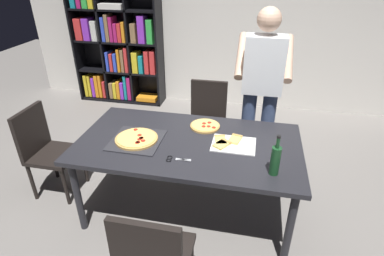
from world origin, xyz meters
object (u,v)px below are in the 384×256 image
object	(u,v)px
chair_far_side	(207,116)
person_serving_pizza	(262,87)
dining_table	(188,148)
wine_bottle	(275,160)
bookshelf	(117,44)
second_pizza_plain	(205,126)
chair_left_end	(45,147)
kitchen_scissors	(174,159)
pepperoni_pizza_on_tray	(137,139)

from	to	relation	value
chair_far_side	person_serving_pizza	bearing A→B (deg)	-21.01
dining_table	wine_bottle	size ratio (longest dim) A/B	5.96
dining_table	chair_far_side	distance (m)	1.01
bookshelf	second_pizza_plain	size ratio (longest dim) A/B	7.15
chair_left_end	kitchen_scissors	world-z (taller)	chair_left_end
chair_far_side	pepperoni_pizza_on_tray	xyz separation A→B (m)	(-0.43, -1.07, 0.25)
person_serving_pizza	second_pizza_plain	bearing A→B (deg)	-134.34
pepperoni_pizza_on_tray	wine_bottle	size ratio (longest dim) A/B	1.34
bookshelf	person_serving_pizza	world-z (taller)	bookshelf
wine_bottle	person_serving_pizza	bearing A→B (deg)	96.52
dining_table	pepperoni_pizza_on_tray	world-z (taller)	pepperoni_pizza_on_tray
wine_bottle	dining_table	bearing A→B (deg)	156.13
person_serving_pizza	bookshelf	bearing A→B (deg)	144.65
wine_bottle	kitchen_scissors	xyz separation A→B (m)	(-0.75, 0.02, -0.11)
chair_far_side	dining_table	bearing A→B (deg)	-90.00
bookshelf	wine_bottle	xyz separation A→B (m)	(2.38, -2.68, -0.06)
bookshelf	wine_bottle	bearing A→B (deg)	-48.45
chair_far_side	bookshelf	bearing A→B (deg)	140.63
chair_far_side	pepperoni_pizza_on_tray	bearing A→B (deg)	-111.99
dining_table	bookshelf	xyz separation A→B (m)	(-1.68, 2.37, 0.24)
wine_bottle	chair_left_end	bearing A→B (deg)	171.74
dining_table	second_pizza_plain	world-z (taller)	second_pizza_plain
chair_left_end	wine_bottle	world-z (taller)	wine_bottle
kitchen_scissors	second_pizza_plain	distance (m)	0.59
person_serving_pizza	pepperoni_pizza_on_tray	world-z (taller)	person_serving_pizza
chair_left_end	pepperoni_pizza_on_tray	world-z (taller)	chair_left_end
chair_left_end	person_serving_pizza	distance (m)	2.20
chair_left_end	wine_bottle	distance (m)	2.18
chair_left_end	person_serving_pizza	bearing A→B (deg)	21.19
bookshelf	second_pizza_plain	xyz separation A→B (m)	(1.77, -2.09, -0.16)
chair_left_end	second_pizza_plain	distance (m)	1.57
bookshelf	pepperoni_pizza_on_tray	size ratio (longest dim) A/B	4.62
bookshelf	person_serving_pizza	distance (m)	2.76
dining_table	kitchen_scissors	world-z (taller)	kitchen_scissors
dining_table	kitchen_scissors	bearing A→B (deg)	-99.56
dining_table	bookshelf	distance (m)	2.92
chair_left_end	pepperoni_pizza_on_tray	bearing A→B (deg)	-4.50
wine_bottle	kitchen_scissors	distance (m)	0.75
pepperoni_pizza_on_tray	kitchen_scissors	world-z (taller)	pepperoni_pizza_on_tray
chair_left_end	person_serving_pizza	size ratio (longest dim) A/B	0.51
bookshelf	wine_bottle	size ratio (longest dim) A/B	6.17
dining_table	chair_far_side	size ratio (longest dim) A/B	2.09
kitchen_scissors	person_serving_pizza	bearing A→B (deg)	59.64
dining_table	second_pizza_plain	distance (m)	0.31
chair_far_side	wine_bottle	distance (m)	1.52
dining_table	kitchen_scissors	xyz separation A→B (m)	(-0.05, -0.29, 0.07)
wine_bottle	pepperoni_pizza_on_tray	bearing A→B (deg)	168.49
bookshelf	wine_bottle	distance (m)	3.58
chair_far_side	person_serving_pizza	distance (m)	0.78
dining_table	chair_left_end	distance (m)	1.44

